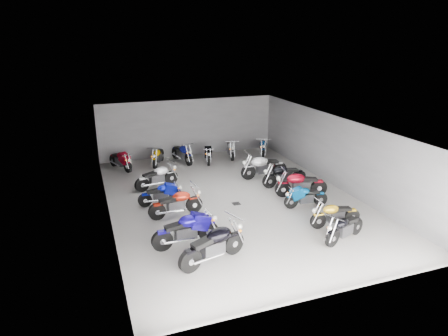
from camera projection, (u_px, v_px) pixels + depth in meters
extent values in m
plane|color=gray|center=(232.00, 199.00, 16.88)|extent=(14.00, 14.00, 0.00)
cube|color=slate|center=(188.00, 128.00, 22.62)|extent=(10.00, 0.10, 3.20)
cube|color=slate|center=(106.00, 177.00, 14.77)|extent=(0.10, 14.00, 3.20)
cube|color=slate|center=(336.00, 152.00, 17.97)|extent=(0.10, 14.00, 3.20)
cube|color=black|center=(233.00, 125.00, 15.86)|extent=(10.00, 14.00, 0.04)
cube|color=black|center=(236.00, 204.00, 16.43)|extent=(0.32, 0.32, 0.01)
cylinder|color=black|center=(234.00, 243.00, 12.59)|extent=(0.74, 0.38, 0.73)
cylinder|color=black|center=(190.00, 261.00, 11.61)|extent=(0.75, 0.40, 0.73)
cube|color=#2D2D30|center=(213.00, 248.00, 12.06)|extent=(0.81, 0.56, 0.46)
ellipsoid|color=black|center=(219.00, 235.00, 12.09)|extent=(0.88, 0.68, 0.41)
cube|color=black|center=(203.00, 243.00, 11.74)|extent=(0.76, 0.53, 0.21)
cylinder|color=black|center=(208.00, 231.00, 13.41)|extent=(0.71, 0.21, 0.70)
cylinder|color=black|center=(162.00, 241.00, 12.77)|extent=(0.72, 0.23, 0.70)
cube|color=#2D2D30|center=(186.00, 233.00, 13.06)|extent=(0.74, 0.39, 0.44)
ellipsoid|color=#130A77|center=(192.00, 222.00, 13.04)|extent=(0.78, 0.51, 0.40)
cube|color=black|center=(175.00, 226.00, 12.82)|extent=(0.69, 0.37, 0.20)
cylinder|color=black|center=(194.00, 205.00, 15.54)|extent=(0.67, 0.21, 0.66)
cylinder|color=black|center=(157.00, 212.00, 14.92)|extent=(0.67, 0.23, 0.66)
cube|color=#2D2D30|center=(176.00, 206.00, 15.20)|extent=(0.70, 0.38, 0.41)
ellipsoid|color=maroon|center=(181.00, 197.00, 15.19)|extent=(0.74, 0.49, 0.37)
cube|color=black|center=(167.00, 200.00, 14.97)|extent=(0.66, 0.36, 0.19)
cylinder|color=black|center=(176.00, 196.00, 16.51)|extent=(0.57, 0.13, 0.57)
cylinder|color=black|center=(145.00, 200.00, 16.06)|extent=(0.57, 0.15, 0.57)
cube|color=#2D2D30|center=(161.00, 196.00, 16.26)|extent=(0.59, 0.28, 0.36)
ellipsoid|color=#09139F|center=(165.00, 189.00, 16.24)|extent=(0.61, 0.37, 0.32)
cube|color=black|center=(153.00, 191.00, 16.08)|extent=(0.55, 0.26, 0.16)
cylinder|color=black|center=(171.00, 178.00, 18.47)|extent=(0.66, 0.33, 0.65)
cylinder|color=black|center=(142.00, 185.00, 17.61)|extent=(0.67, 0.35, 0.65)
cube|color=#2D2D30|center=(157.00, 179.00, 18.00)|extent=(0.73, 0.50, 0.41)
ellipsoid|color=silver|center=(161.00, 171.00, 18.03)|extent=(0.79, 0.60, 0.37)
cube|color=black|center=(150.00, 174.00, 17.72)|extent=(0.68, 0.46, 0.19)
cylinder|color=black|center=(332.00, 238.00, 13.03)|extent=(0.60, 0.31, 0.60)
cylinder|color=black|center=(356.00, 226.00, 13.85)|extent=(0.61, 0.33, 0.60)
cube|color=#2D2D30|center=(345.00, 230.00, 13.41)|extent=(0.67, 0.47, 0.37)
ellipsoid|color=black|center=(342.00, 223.00, 13.19)|extent=(0.72, 0.56, 0.34)
cube|color=black|center=(351.00, 220.00, 13.51)|extent=(0.62, 0.44, 0.17)
cylinder|color=black|center=(318.00, 221.00, 14.25)|extent=(0.61, 0.17, 0.60)
cylinder|color=black|center=(352.00, 216.00, 14.60)|extent=(0.61, 0.18, 0.60)
cube|color=#2D2D30|center=(335.00, 216.00, 14.39)|extent=(0.63, 0.33, 0.38)
ellipsoid|color=gold|center=(331.00, 209.00, 14.25)|extent=(0.66, 0.42, 0.34)
cube|color=black|center=(343.00, 209.00, 14.39)|extent=(0.59, 0.30, 0.17)
cylinder|color=black|center=(291.00, 202.00, 15.91)|extent=(0.57, 0.18, 0.56)
cylinder|color=black|center=(320.00, 199.00, 16.19)|extent=(0.58, 0.19, 0.56)
cube|color=#2D2D30|center=(306.00, 198.00, 16.02)|extent=(0.60, 0.33, 0.35)
ellipsoid|color=#034C88|center=(302.00, 192.00, 15.89)|extent=(0.63, 0.42, 0.32)
cube|color=black|center=(313.00, 192.00, 16.01)|extent=(0.56, 0.30, 0.16)
cylinder|color=black|center=(283.00, 189.00, 17.03)|extent=(0.71, 0.30, 0.70)
cylinder|color=black|center=(319.00, 188.00, 17.20)|extent=(0.72, 0.32, 0.70)
cube|color=#2D2D30|center=(301.00, 186.00, 17.08)|extent=(0.77, 0.48, 0.44)
ellipsoid|color=maroon|center=(296.00, 179.00, 16.94)|extent=(0.82, 0.60, 0.39)
cube|color=black|center=(310.00, 179.00, 17.02)|extent=(0.72, 0.45, 0.20)
cylinder|color=black|center=(269.00, 181.00, 18.02)|extent=(0.67, 0.15, 0.67)
cylinder|color=black|center=(299.00, 177.00, 18.53)|extent=(0.67, 0.17, 0.67)
cube|color=#2D2D30|center=(284.00, 177.00, 18.24)|extent=(0.69, 0.33, 0.42)
ellipsoid|color=black|center=(280.00, 171.00, 18.06)|extent=(0.72, 0.43, 0.38)
cube|color=black|center=(291.00, 170.00, 18.26)|extent=(0.64, 0.30, 0.19)
cylinder|color=black|center=(248.00, 172.00, 19.08)|extent=(0.72, 0.16, 0.72)
cylinder|color=black|center=(279.00, 169.00, 19.57)|extent=(0.72, 0.18, 0.72)
cube|color=#2D2D30|center=(264.00, 168.00, 19.29)|extent=(0.74, 0.35, 0.45)
ellipsoid|color=silver|center=(260.00, 162.00, 19.10)|extent=(0.77, 0.47, 0.41)
cube|color=black|center=(271.00, 161.00, 19.30)|extent=(0.69, 0.33, 0.21)
cylinder|color=black|center=(128.00, 167.00, 20.06)|extent=(0.37, 0.63, 0.63)
cylinder|color=black|center=(114.00, 160.00, 21.04)|extent=(0.39, 0.63, 0.63)
cube|color=#2D2D30|center=(120.00, 162.00, 20.52)|extent=(0.53, 0.70, 0.39)
ellipsoid|color=#9B051A|center=(122.00, 157.00, 20.27)|extent=(0.63, 0.77, 0.35)
cube|color=black|center=(117.00, 155.00, 20.65)|extent=(0.49, 0.66, 0.18)
cylinder|color=black|center=(155.00, 163.00, 20.65)|extent=(0.37, 0.61, 0.61)
cylinder|color=black|center=(161.00, 155.00, 21.95)|extent=(0.39, 0.61, 0.61)
cube|color=#2D2D30|center=(158.00, 157.00, 21.27)|extent=(0.52, 0.68, 0.38)
ellipsoid|color=#F4AF02|center=(157.00, 153.00, 20.97)|extent=(0.62, 0.75, 0.34)
cube|color=black|center=(159.00, 151.00, 21.47)|extent=(0.49, 0.64, 0.17)
cylinder|color=black|center=(189.00, 160.00, 21.11)|extent=(0.29, 0.68, 0.67)
cylinder|color=black|center=(176.00, 153.00, 22.30)|extent=(0.31, 0.68, 0.67)
cube|color=#2D2D30|center=(182.00, 154.00, 21.67)|extent=(0.46, 0.73, 0.42)
ellipsoid|color=navy|center=(184.00, 149.00, 21.38)|extent=(0.57, 0.79, 0.37)
cube|color=black|center=(179.00, 148.00, 21.84)|extent=(0.43, 0.68, 0.19)
cylinder|color=black|center=(209.00, 160.00, 21.10)|extent=(0.27, 0.63, 0.62)
cylinder|color=black|center=(207.00, 153.00, 22.43)|extent=(0.29, 0.64, 0.62)
cube|color=#2D2D30|center=(208.00, 155.00, 21.74)|extent=(0.43, 0.68, 0.39)
ellipsoid|color=black|center=(208.00, 150.00, 21.44)|extent=(0.54, 0.73, 0.35)
cube|color=black|center=(207.00, 148.00, 21.94)|extent=(0.41, 0.64, 0.18)
cylinder|color=black|center=(232.00, 155.00, 21.95)|extent=(0.27, 0.63, 0.62)
cylinder|color=black|center=(229.00, 148.00, 23.28)|extent=(0.29, 0.64, 0.62)
cube|color=#2D2D30|center=(231.00, 150.00, 22.58)|extent=(0.43, 0.68, 0.39)
ellipsoid|color=silver|center=(231.00, 146.00, 22.28)|extent=(0.53, 0.73, 0.35)
cube|color=black|center=(230.00, 144.00, 22.79)|extent=(0.40, 0.64, 0.18)
cylinder|color=black|center=(263.00, 153.00, 22.29)|extent=(0.38, 0.64, 0.64)
cylinder|color=black|center=(263.00, 146.00, 23.66)|extent=(0.39, 0.64, 0.64)
cube|color=#2D2D30|center=(263.00, 148.00, 22.95)|extent=(0.54, 0.71, 0.40)
ellipsoid|color=navy|center=(263.00, 144.00, 22.64)|extent=(0.64, 0.78, 0.36)
cube|color=black|center=(263.00, 142.00, 23.16)|extent=(0.50, 0.67, 0.18)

